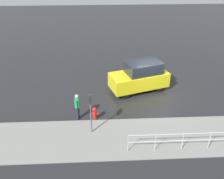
{
  "coord_description": "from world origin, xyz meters",
  "views": [
    {
      "loc": [
        3.7,
        14.22,
        8.75
      ],
      "look_at": [
        3.01,
        0.63,
        0.9
      ],
      "focal_mm": 40.0,
      "sensor_mm": 36.0,
      "label": 1
    }
  ],
  "objects": [
    {
      "name": "metal_railing",
      "position": [
        -0.86,
        5.19,
        0.7
      ],
      "size": [
        6.68,
        0.04,
        1.05
      ],
      "color": "#B7BABF",
      "rests_on": "ground"
    },
    {
      "name": "ground_plane",
      "position": [
        0.0,
        0.0,
        0.0
      ],
      "size": [
        60.0,
        60.0,
        0.0
      ],
      "primitive_type": "plane",
      "color": "black"
    },
    {
      "name": "moving_hatchback",
      "position": [
        1.02,
        -0.84,
        1.03
      ],
      "size": [
        4.23,
        2.8,
        2.06
      ],
      "color": "yellow",
      "rests_on": "ground"
    },
    {
      "name": "pedestrian",
      "position": [
        5.06,
        2.35,
        0.96
      ],
      "size": [
        0.28,
        0.57,
        1.62
      ],
      "color": "#1E8C4C",
      "rests_on": "ground"
    },
    {
      "name": "kerb_strip",
      "position": [
        0.0,
        4.2,
        0.02
      ],
      "size": [
        24.0,
        3.2,
        0.04
      ],
      "primitive_type": "cube",
      "color": "slate",
      "rests_on": "ground"
    },
    {
      "name": "sign_post",
      "position": [
        4.26,
        3.65,
        1.58
      ],
      "size": [
        0.07,
        0.44,
        2.4
      ],
      "color": "#4C4C51",
      "rests_on": "ground"
    },
    {
      "name": "fire_hydrant",
      "position": [
        4.1,
        2.46,
        0.4
      ],
      "size": [
        0.42,
        0.31,
        0.8
      ],
      "color": "red",
      "rests_on": "ground"
    }
  ]
}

